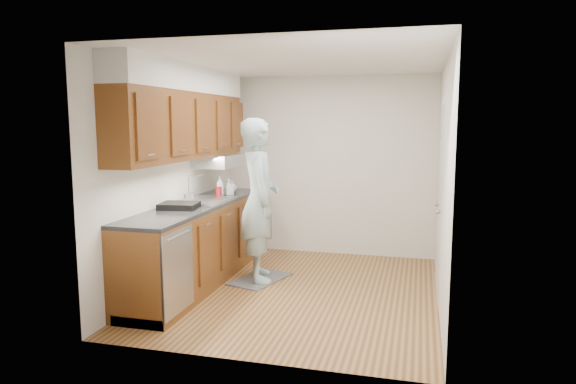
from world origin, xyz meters
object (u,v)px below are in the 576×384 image
object	(u,v)px
person	(259,189)
soap_bottle_a	(220,186)
soap_bottle_c	(231,186)
dish_rack	(179,206)
soda_can	(219,192)
soap_bottle_b	(229,187)

from	to	relation	value
person	soap_bottle_a	size ratio (longest dim) A/B	8.45
soap_bottle_c	dish_rack	distance (m)	1.36
soap_bottle_a	soap_bottle_c	distance (m)	0.38
person	dish_rack	bearing A→B (deg)	108.87
soda_can	dish_rack	distance (m)	0.90
soap_bottle_b	soap_bottle_c	distance (m)	0.24
person	soap_bottle_c	distance (m)	0.94
person	soda_can	distance (m)	0.67
soap_bottle_a	soda_can	size ratio (longest dim) A/B	1.92
soap_bottle_b	soap_bottle_c	xyz separation A→B (m)	(-0.06, 0.24, -0.02)
soap_bottle_c	soda_can	xyz separation A→B (m)	(0.00, -0.46, -0.02)
person	soap_bottle_c	world-z (taller)	person
soap_bottle_a	dish_rack	bearing A→B (deg)	-94.63
soap_bottle_b	dish_rack	world-z (taller)	soap_bottle_b
soap_bottle_b	dish_rack	bearing A→B (deg)	-97.44
soda_can	person	bearing A→B (deg)	-22.48
soap_bottle_b	soda_can	bearing A→B (deg)	-103.21
soap_bottle_c	dish_rack	world-z (taller)	soap_bottle_c
dish_rack	soap_bottle_c	bearing A→B (deg)	78.68
soap_bottle_c	soap_bottle_a	bearing A→B (deg)	-91.64
person	soap_bottle_a	xyz separation A→B (m)	(-0.63, 0.34, -0.02)
soap_bottle_c	person	bearing A→B (deg)	-49.02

